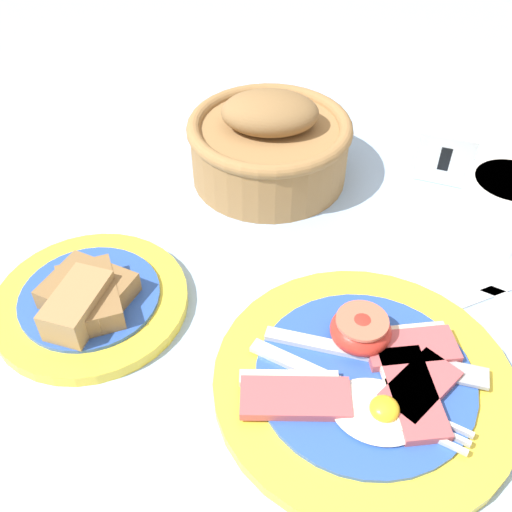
{
  "coord_description": "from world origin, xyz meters",
  "views": [
    {
      "loc": [
        0.07,
        -0.29,
        0.42
      ],
      "look_at": [
        -0.07,
        0.11,
        0.02
      ],
      "focal_mm": 42.0,
      "sensor_mm": 36.0,
      "label": 1
    }
  ],
  "objects_px": {
    "number_card": "(446,155)",
    "bread_plate": "(89,300)",
    "breakfast_plate": "(366,378)",
    "bread_basket": "(269,143)",
    "sugar_cup": "(503,205)"
  },
  "relations": [
    {
      "from": "bread_plate",
      "to": "bread_basket",
      "type": "relative_size",
      "value": 0.96
    },
    {
      "from": "breakfast_plate",
      "to": "number_card",
      "type": "xyz_separation_m",
      "value": [
        0.02,
        0.31,
        0.03
      ]
    },
    {
      "from": "bread_basket",
      "to": "number_card",
      "type": "height_order",
      "value": "bread_basket"
    },
    {
      "from": "bread_plate",
      "to": "sugar_cup",
      "type": "distance_m",
      "value": 0.42
    },
    {
      "from": "bread_plate",
      "to": "sugar_cup",
      "type": "height_order",
      "value": "sugar_cup"
    },
    {
      "from": "sugar_cup",
      "to": "breakfast_plate",
      "type": "bearing_deg",
      "value": -110.58
    },
    {
      "from": "bread_plate",
      "to": "bread_basket",
      "type": "bearing_deg",
      "value": 71.09
    },
    {
      "from": "bread_basket",
      "to": "number_card",
      "type": "relative_size",
      "value": 2.54
    },
    {
      "from": "bread_basket",
      "to": "bread_plate",
      "type": "bearing_deg",
      "value": -108.91
    },
    {
      "from": "breakfast_plate",
      "to": "bread_plate",
      "type": "xyz_separation_m",
      "value": [
        -0.26,
        -0.0,
        0.0
      ]
    },
    {
      "from": "bread_plate",
      "to": "number_card",
      "type": "xyz_separation_m",
      "value": [
        0.28,
        0.31,
        0.02
      ]
    },
    {
      "from": "breakfast_plate",
      "to": "bread_basket",
      "type": "distance_m",
      "value": 0.31
    },
    {
      "from": "sugar_cup",
      "to": "number_card",
      "type": "height_order",
      "value": "number_card"
    },
    {
      "from": "number_card",
      "to": "bread_plate",
      "type": "bearing_deg",
      "value": -131.27
    },
    {
      "from": "sugar_cup",
      "to": "number_card",
      "type": "bearing_deg",
      "value": 133.83
    }
  ]
}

